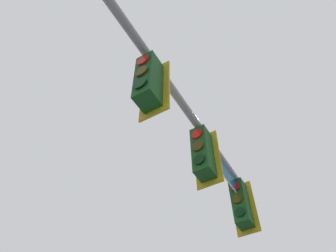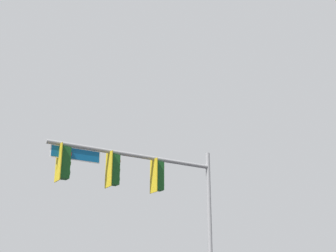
% 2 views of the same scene
% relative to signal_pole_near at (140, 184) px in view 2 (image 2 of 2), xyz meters
% --- Properties ---
extents(signal_pole_near, '(6.74, 1.72, 6.86)m').
position_rel_signal_pole_near_xyz_m(signal_pole_near, '(0.00, 0.00, 0.00)').
color(signal_pole_near, gray).
rests_on(signal_pole_near, ground_plane).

